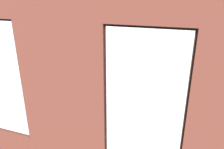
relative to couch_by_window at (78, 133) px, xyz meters
name	(u,v)px	position (x,y,z in m)	size (l,w,h in m)	color
ground_plane	(119,103)	(-0.17, -2.18, -0.38)	(6.40, 6.43, 0.10)	brown
brick_wall_with_windows	(63,95)	(-0.17, 0.65, 1.18)	(5.80, 0.30, 3.08)	brown
white_wall_right	(27,43)	(2.68, -1.98, 1.21)	(0.10, 5.43, 3.08)	silver
couch_by_window	(78,133)	(0.00, 0.00, 0.00)	(2.09, 0.87, 0.80)	black
couch_left	(202,107)	(-2.37, -1.99, 0.00)	(0.91, 1.79, 0.80)	black
coffee_table	(112,86)	(0.10, -2.34, 0.05)	(1.38, 0.71, 0.44)	olive
cup_ceramic	(112,83)	(0.10, -2.34, 0.16)	(0.09, 0.09, 0.10)	#B23D38
candle_jar	(126,82)	(-0.28, -2.47, 0.17)	(0.08, 0.08, 0.12)	#B7333D
table_plant_small	(98,81)	(0.51, -2.24, 0.21)	(0.11, 0.11, 0.18)	beige
remote_black	(108,82)	(0.27, -2.43, 0.12)	(0.05, 0.17, 0.02)	black
remote_gray	(114,86)	(-0.01, -2.24, 0.12)	(0.05, 0.17, 0.02)	#59595B
media_console	(53,78)	(2.38, -2.64, -0.10)	(1.28, 0.42, 0.45)	black
tv_flatscreen	(51,61)	(2.38, -2.65, 0.49)	(1.10, 0.20, 0.73)	black
papasan_chair	(115,64)	(0.68, -4.25, 0.11)	(1.07, 1.07, 0.68)	olive
potted_plant_foreground_right	(83,54)	(2.07, -4.36, 0.35)	(0.89, 0.85, 1.10)	brown
potted_plant_beside_window_right	(4,112)	(1.74, 0.10, 0.20)	(0.74, 0.81, 1.42)	brown
potted_plant_near_tv	(46,78)	(1.83, -1.57, 0.36)	(1.03, 1.02, 1.43)	beige
potted_plant_corner_near_left	(206,67)	(-2.52, -4.41, 0.29)	(1.11, 0.97, 1.42)	#47423D
potted_plant_by_left_couch	(187,83)	(-1.97, -3.33, 0.04)	(0.36, 0.36, 0.54)	#47423D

